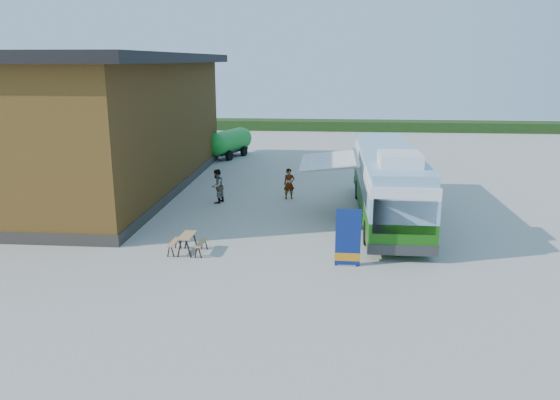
# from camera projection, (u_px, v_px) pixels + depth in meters

# --- Properties ---
(ground) EXTENTS (100.00, 100.00, 0.00)m
(ground) POSITION_uv_depth(u_px,v_px,m) (283.00, 252.00, 20.91)
(ground) COLOR #BCB7AD
(ground) RESTS_ON ground
(barn) EXTENTS (9.60, 21.20, 7.50)m
(barn) POSITION_uv_depth(u_px,v_px,m) (111.00, 125.00, 30.53)
(barn) COLOR brown
(barn) RESTS_ON ground
(hedge) EXTENTS (40.00, 3.00, 1.00)m
(hedge) POSITION_uv_depth(u_px,v_px,m) (389.00, 126.00, 56.79)
(hedge) COLOR #264419
(hedge) RESTS_ON ground
(bus) EXTENTS (2.59, 12.00, 3.68)m
(bus) POSITION_uv_depth(u_px,v_px,m) (388.00, 181.00, 25.00)
(bus) COLOR #257613
(bus) RESTS_ON ground
(awning) EXTENTS (2.64, 4.31, 0.52)m
(awning) POSITION_uv_depth(u_px,v_px,m) (333.00, 160.00, 25.03)
(awning) COLOR white
(awning) RESTS_ON ground
(banner) EXTENTS (0.92, 0.18, 2.11)m
(banner) POSITION_uv_depth(u_px,v_px,m) (348.00, 243.00, 19.29)
(banner) COLOR navy
(banner) RESTS_ON ground
(picnic_table) EXTENTS (1.32, 1.18, 0.73)m
(picnic_table) POSITION_uv_depth(u_px,v_px,m) (187.00, 239.00, 20.66)
(picnic_table) COLOR tan
(picnic_table) RESTS_ON ground
(person_a) EXTENTS (0.68, 0.54, 1.63)m
(person_a) POSITION_uv_depth(u_px,v_px,m) (289.00, 184.00, 28.74)
(person_a) COLOR #999999
(person_a) RESTS_ON ground
(person_b) EXTENTS (0.91, 1.02, 1.75)m
(person_b) POSITION_uv_depth(u_px,v_px,m) (217.00, 186.00, 27.92)
(person_b) COLOR #999999
(person_b) RESTS_ON ground
(slurry_tanker) EXTENTS (2.94, 5.36, 2.08)m
(slurry_tanker) POSITION_uv_depth(u_px,v_px,m) (229.00, 142.00, 40.86)
(slurry_tanker) COLOR #1B952B
(slurry_tanker) RESTS_ON ground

